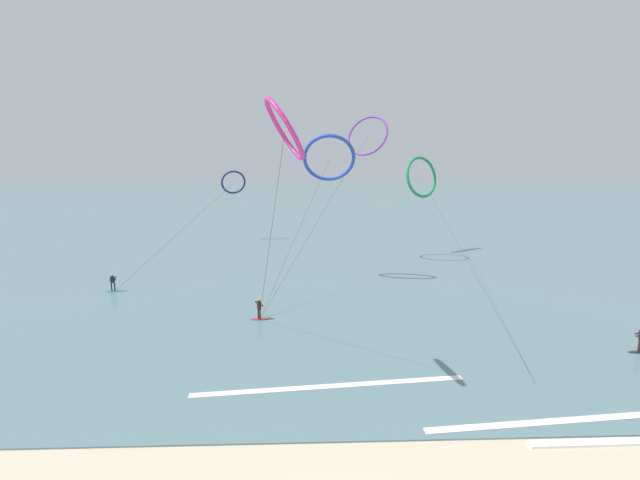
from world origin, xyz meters
The scene contains 12 objects.
sea_water centered at (0.00, 106.41, 0.04)m, with size 400.00×200.00×0.08m, color slate.
surfer_teal centered at (-19.03, 30.16, 0.82)m, with size 1.40×0.58×1.70m.
surfer_crimson centered at (-4.69, 22.18, 0.82)m, with size 1.40×0.72×1.70m.
surfer_charcoal centered at (20.42, 15.19, 0.82)m, with size 1.40×0.71×1.70m.
kite_violet centered at (6.26, 42.54, 14.84)m, with size 13.78×22.90×17.22m.
kite_cobalt centered at (1.33, 33.78, 12.34)m, with size 8.65×13.10×14.70m.
kite_magenta centered at (-2.14, 11.93, 13.91)m, with size 3.91×12.22×15.55m.
kite_navy centered at (-11.55, 56.86, 8.67)m, with size 9.45×27.97×10.47m.
kite_emerald centered at (13.94, 47.05, 9.86)m, with size 5.32×38.15×12.54m.
wave_crest_near centered at (12.86, 5.95, 0.06)m, with size 8.31×0.50×0.12m, color white.
wave_crest_mid centered at (13.91, 7.86, 0.06)m, with size 19.25×0.50×0.12m, color white.
wave_crest_far centered at (0.21, 11.38, 0.06)m, with size 15.19×0.50×0.12m, color white.
Camera 1 is at (-1.20, -12.20, 12.64)m, focal length 26.00 mm.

